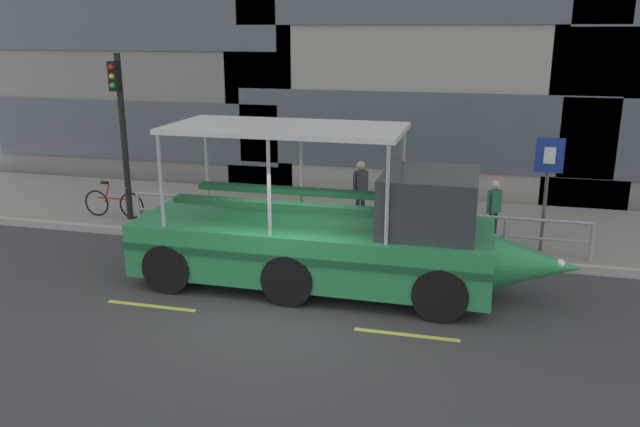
{
  "coord_description": "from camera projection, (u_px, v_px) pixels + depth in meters",
  "views": [
    {
      "loc": [
        3.45,
        -10.74,
        5.0
      ],
      "look_at": [
        0.23,
        1.81,
        1.3
      ],
      "focal_mm": 36.17,
      "sensor_mm": 36.0,
      "label": 1
    }
  ],
  "objects": [
    {
      "name": "pedestrian_mid_left",
      "position": [
        360.0,
        186.0,
        16.32
      ],
      "size": [
        0.34,
        0.38,
        1.65
      ],
      "color": "#1E2338",
      "rests_on": "sidewalk"
    },
    {
      "name": "duck_tour_boat",
      "position": [
        337.0,
        237.0,
        12.76
      ],
      "size": [
        8.79,
        2.49,
        3.22
      ],
      "color": "#2D9351",
      "rests_on": "ground_plane"
    },
    {
      "name": "traffic_light_pole",
      "position": [
        121.0,
        122.0,
        16.29
      ],
      "size": [
        0.24,
        0.46,
        4.27
      ],
      "color": "black",
      "rests_on": "sidewalk"
    },
    {
      "name": "curb_edge",
      "position": [
        324.0,
        248.0,
        15.07
      ],
      "size": [
        32.0,
        0.18,
        0.18
      ],
      "primitive_type": "cube",
      "color": "#B2ADA3",
      "rests_on": "ground_plane"
    },
    {
      "name": "lane_centreline",
      "position": [
        272.0,
        320.0,
        11.53
      ],
      "size": [
        25.8,
        0.12,
        0.01
      ],
      "color": "#DBD64C",
      "rests_on": "ground_plane"
    },
    {
      "name": "sidewalk",
      "position": [
        346.0,
        219.0,
        17.39
      ],
      "size": [
        32.0,
        4.8,
        0.18
      ],
      "primitive_type": "cube",
      "color": "gray",
      "rests_on": "ground_plane"
    },
    {
      "name": "leaned_bicycle",
      "position": [
        114.0,
        203.0,
        17.11
      ],
      "size": [
        1.74,
        0.46,
        0.96
      ],
      "color": "black",
      "rests_on": "sidewalk"
    },
    {
      "name": "parking_sign",
      "position": [
        548.0,
        175.0,
        14.08
      ],
      "size": [
        0.6,
        0.12,
        2.58
      ],
      "color": "#4C4F54",
      "rests_on": "sidewalk"
    },
    {
      "name": "pedestrian_near_bow",
      "position": [
        494.0,
        206.0,
        14.88
      ],
      "size": [
        0.34,
        0.32,
        1.5
      ],
      "color": "#1E2338",
      "rests_on": "sidewalk"
    },
    {
      "name": "ground_plane",
      "position": [
        284.0,
        304.0,
        12.2
      ],
      "size": [
        120.0,
        120.0,
        0.0
      ],
      "primitive_type": "plane",
      "color": "#3D3D3F"
    },
    {
      "name": "curb_guardrail",
      "position": [
        346.0,
        218.0,
        15.1
      ],
      "size": [
        10.92,
        0.09,
        0.87
      ],
      "color": "#9EA0A8",
      "rests_on": "sidewalk"
    }
  ]
}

